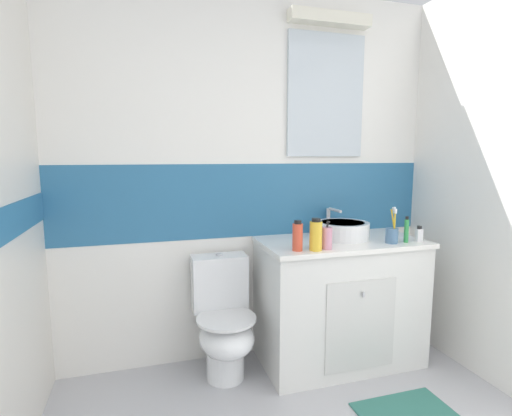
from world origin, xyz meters
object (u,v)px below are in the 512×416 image
Objects in this scene: toothpaste_tube_upright at (406,230)px; shampoo_bottle_tall at (298,236)px; mouthwash_bottle at (316,235)px; sink_basin at (342,230)px; toothbrush_cup at (392,235)px; toilet at (224,322)px; soap_dispenser at (327,238)px; perfume_flask_small at (419,234)px.

shampoo_bottle_tall is at bearing -179.84° from toothpaste_tube_upright.
sink_basin is at bearing 38.98° from mouthwash_bottle.
toothbrush_cup is at bearing 0.91° from shampoo_bottle_tall.
toothbrush_cup is 0.55m from mouthwash_bottle.
toilet is 1.31m from toothpaste_tube_upright.
toothbrush_cup is 0.47m from soap_dispenser.
perfume_flask_small is at bearing 1.85° from mouthwash_bottle.
toothbrush_cup is at bearing 3.00° from soap_dispenser.
sink_basin is 0.99m from toilet.
soap_dispenser is 0.96× the size of shampoo_bottle_tall.
mouthwash_bottle reaches higher than sink_basin.
perfume_flask_small is at bearing -10.50° from toilet.
mouthwash_bottle is at bearing -177.72° from toothpaste_tube_upright.
toilet is (-0.82, -0.00, -0.55)m from sink_basin.
perfume_flask_small is at bearing 1.25° from soap_dispenser.
soap_dispenser is at bearing -177.00° from toothbrush_cup.
shampoo_bottle_tall is at bearing 175.55° from soap_dispenser.
soap_dispenser is at bearing -22.96° from toilet.
toilet is 7.46× the size of perfume_flask_small.
toothpaste_tube_upright is at bearing 1.64° from soap_dispenser.
mouthwash_bottle is (0.50, -0.26, 0.58)m from toilet.
mouthwash_bottle is 0.11m from shampoo_bottle_tall.
toilet is 1.21m from toothbrush_cup.
mouthwash_bottle is (-0.55, -0.03, 0.04)m from toothbrush_cup.
sink_basin reaches higher than toothpaste_tube_upright.
toothpaste_tube_upright is at bearing -11.28° from toilet.
sink_basin reaches higher than perfume_flask_small.
soap_dispenser is 0.67m from perfume_flask_small.
toilet is 0.74m from shampoo_bottle_tall.
soap_dispenser is at bearing 6.88° from mouthwash_bottle.
toothpaste_tube_upright is 0.76m from shampoo_bottle_tall.
toothbrush_cup is 1.29× the size of shampoo_bottle_tall.
toilet is at bearing 168.72° from toothpaste_tube_upright.
sink_basin is at bearing 145.16° from toothpaste_tube_upright.
toothbrush_cup is at bearing 175.32° from toothpaste_tube_upright.
toothbrush_cup reaches higher than shampoo_bottle_tall.
mouthwash_bottle is at bearing -173.12° from soap_dispenser.
sink_basin is 0.41m from toothpaste_tube_upright.
toothpaste_tube_upright reaches higher than toilet.
shampoo_bottle_tall is at bearing 167.34° from mouthwash_bottle.
soap_dispenser reaches higher than perfume_flask_small.
sink_basin is 0.49m from perfume_flask_small.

